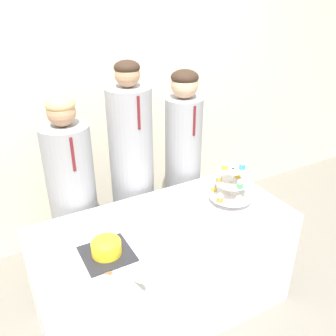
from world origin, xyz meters
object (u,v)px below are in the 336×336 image
(student_1, at_px, (133,179))
(round_cake, at_px, (106,247))
(cake_knife, at_px, (113,274))
(student_2, at_px, (183,169))
(student_0, at_px, (74,205))
(cupcake_stand, at_px, (232,185))

(student_1, bearing_deg, round_cake, -123.78)
(cake_knife, relative_size, student_2, 0.14)
(student_0, bearing_deg, cake_knife, -91.79)
(cupcake_stand, xyz_separation_m, student_1, (-0.47, 0.56, -0.10))
(round_cake, bearing_deg, cupcake_stand, 6.56)
(student_2, bearing_deg, cake_knife, -137.58)
(cake_knife, xyz_separation_m, cupcake_stand, (0.94, 0.26, 0.13))
(student_0, bearing_deg, cupcake_stand, -31.62)
(round_cake, bearing_deg, student_0, 89.90)
(round_cake, relative_size, cake_knife, 1.26)
(student_1, bearing_deg, student_0, -180.00)
(cake_knife, bearing_deg, student_2, 91.90)
(round_cake, relative_size, cupcake_stand, 0.85)
(cake_knife, relative_size, student_0, 0.14)
(round_cake, height_order, cake_knife, round_cake)
(cake_knife, height_order, student_1, student_1)
(cake_knife, bearing_deg, round_cake, 130.65)
(round_cake, bearing_deg, student_2, 37.20)
(student_2, bearing_deg, student_1, 180.00)
(cake_knife, bearing_deg, student_1, 109.78)
(round_cake, distance_m, student_2, 1.11)
(cake_knife, bearing_deg, student_0, 137.69)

